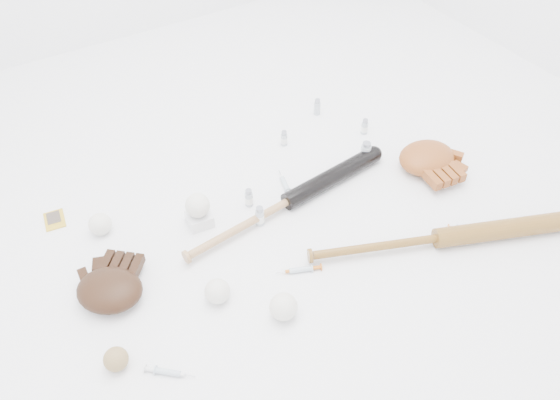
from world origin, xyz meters
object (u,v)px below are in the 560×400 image
bat_dark (288,201)px  bat_wood (438,238)px  pedestal (200,219)px  glove_dark (110,290)px

bat_dark → bat_wood: bat_wood is taller
bat_wood → pedestal: bat_wood is taller
bat_wood → glove_dark: 1.03m
bat_dark → glove_dark: 0.65m
bat_dark → glove_dark: bearing=178.0°
glove_dark → pedestal: glove_dark is taller
bat_dark → pedestal: bat_dark is taller
glove_dark → pedestal: size_ratio=2.94×
bat_dark → pedestal: 0.31m
glove_dark → pedestal: 0.38m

